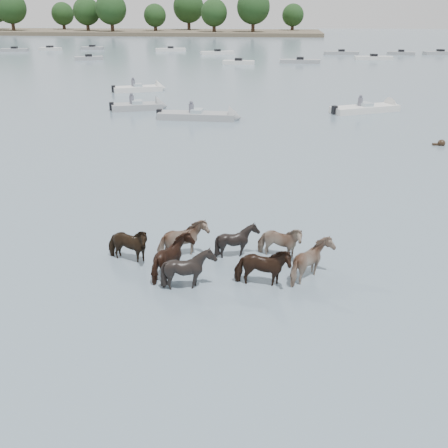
# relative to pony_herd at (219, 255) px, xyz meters

# --- Properties ---
(ground) EXTENTS (400.00, 400.00, 0.00)m
(ground) POSITION_rel_pony_herd_xyz_m (1.98, -1.69, -0.52)
(ground) COLOR slate
(ground) RESTS_ON ground
(shoreline) EXTENTS (160.00, 30.00, 1.00)m
(shoreline) POSITION_rel_pony_herd_xyz_m (-68.02, 148.31, -0.02)
(shoreline) COLOR #4C4233
(shoreline) RESTS_ON ground
(pony_herd) EXTENTS (7.31, 3.70, 1.40)m
(pony_herd) POSITION_rel_pony_herd_xyz_m (0.00, 0.00, 0.00)
(pony_herd) COLOR black
(pony_herd) RESTS_ON ground
(swimming_pony) EXTENTS (0.72, 0.44, 0.44)m
(swimming_pony) POSITION_rel_pony_herd_xyz_m (11.03, 16.78, -0.42)
(swimming_pony) COLOR black
(swimming_pony) RESTS_ON ground
(motorboat_a) EXTENTS (4.67, 2.96, 1.92)m
(motorboat_a) POSITION_rel_pony_herd_xyz_m (-9.06, 26.05, -0.29)
(motorboat_a) COLOR gray
(motorboat_a) RESTS_ON ground
(motorboat_b) EXTENTS (6.21, 1.66, 1.92)m
(motorboat_b) POSITION_rel_pony_herd_xyz_m (-3.60, 22.66, -0.30)
(motorboat_b) COLOR gray
(motorboat_b) RESTS_ON ground
(motorboat_c) EXTENTS (5.99, 4.16, 1.92)m
(motorboat_c) POSITION_rel_pony_herd_xyz_m (8.75, 27.21, -0.30)
(motorboat_c) COLOR silver
(motorboat_c) RESTS_ON ground
(motorboat_f) EXTENTS (5.25, 3.50, 1.92)m
(motorboat_f) POSITION_rel_pony_herd_xyz_m (-11.55, 35.41, -0.29)
(motorboat_f) COLOR silver
(motorboat_f) RESTS_ON ground
(distant_flotilla) EXTENTS (105.24, 25.99, 0.93)m
(distant_flotilla) POSITION_rel_pony_herd_xyz_m (3.35, 76.11, -0.26)
(distant_flotilla) COLOR gray
(distant_flotilla) RESTS_ON ground
(treeline) EXTENTS (149.90, 22.51, 12.28)m
(treeline) POSITION_rel_pony_herd_xyz_m (-69.35, 146.08, 6.29)
(treeline) COLOR #382619
(treeline) RESTS_ON ground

